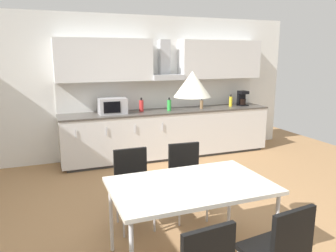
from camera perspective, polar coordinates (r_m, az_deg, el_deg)
The scene contains 16 objects.
ground_plane at distance 4.01m, azimuth -1.17°, elevation -16.23°, with size 9.24×8.01×0.02m, color #9E754C.
wall_back at distance 6.19m, azimuth -9.84°, elevation 6.56°, with size 7.39×0.10×2.63m, color white.
kitchen_counter at distance 6.24m, azimuth 0.14°, elevation -1.24°, with size 4.00×0.68×0.89m.
backsplash_tile at distance 6.41m, azimuth -0.88°, elevation 5.55°, with size 3.98×0.02×0.53m, color silver.
upper_wall_cabinets at distance 6.22m, azimuth -0.39°, elevation 11.40°, with size 3.98×0.40×0.74m.
microwave at distance 5.84m, azimuth -9.66°, elevation 3.49°, with size 0.48×0.35×0.28m.
coffee_maker at distance 6.90m, azimuth 12.78°, elevation 4.75°, with size 0.18×0.19×0.30m.
bottle_yellow at distance 6.73m, azimuth 10.86°, elevation 4.24°, with size 0.07×0.07×0.24m.
bottle_red at distance 6.02m, azimuth -4.66°, elevation 3.57°, with size 0.08×0.08×0.25m.
bottle_brown at distance 6.36m, azimuth 5.87°, elevation 3.78°, with size 0.06×0.06×0.19m.
bottle_green at distance 6.08m, azimuth 0.20°, elevation 3.66°, with size 0.08×0.08×0.24m.
dining_table at distance 3.04m, azimuth 3.98°, elevation -10.78°, with size 1.45×0.91×0.76m.
chair_far_left at distance 3.74m, azimuth -6.14°, elevation -9.31°, with size 0.40×0.40×0.87m.
chair_near_right at distance 2.66m, azimuth 19.02°, elevation -19.37°, with size 0.44×0.44×0.87m.
chair_far_right at distance 3.95m, azimuth 3.22°, elevation -8.10°, with size 0.43×0.43×0.87m.
pendant_lamp at distance 2.81m, azimuth 4.26°, elevation 7.29°, with size 0.32×0.32×0.22m, color silver.
Camera 1 is at (-1.19, -3.32, 1.90)m, focal length 35.00 mm.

